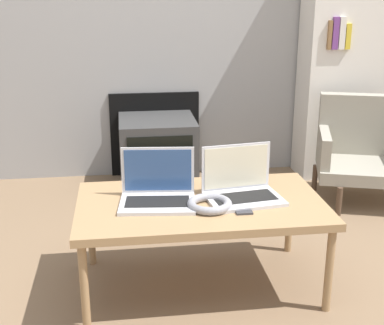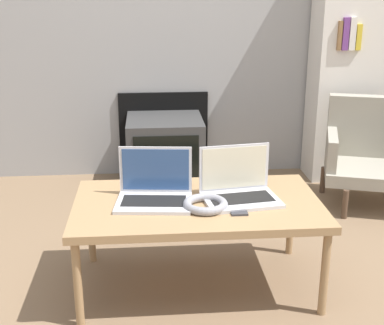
{
  "view_description": "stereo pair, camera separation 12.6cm",
  "coord_description": "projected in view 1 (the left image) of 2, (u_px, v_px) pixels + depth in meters",
  "views": [
    {
      "loc": [
        -0.34,
        -1.95,
        1.37
      ],
      "look_at": [
        0.0,
        0.56,
        0.52
      ],
      "focal_mm": 50.0,
      "sensor_mm": 36.0,
      "label": 1
    },
    {
      "loc": [
        -0.21,
        -1.97,
        1.37
      ],
      "look_at": [
        0.0,
        0.56,
        0.52
      ],
      "focal_mm": 50.0,
      "sensor_mm": 36.0,
      "label": 2
    }
  ],
  "objects": [
    {
      "name": "armchair",
      "position": [
        364.0,
        147.0,
        3.53
      ],
      "size": [
        0.72,
        0.68,
        0.67
      ],
      "rotation": [
        0.0,
        0.0,
        -0.31
      ],
      "color": "gray",
      "rests_on": "ground_plane"
    },
    {
      "name": "laptop_left",
      "position": [
        158.0,
        191.0,
        2.41
      ],
      "size": [
        0.36,
        0.28,
        0.23
      ],
      "rotation": [
        0.0,
        0.0,
        -0.11
      ],
      "color": "silver",
      "rests_on": "table"
    },
    {
      "name": "ground_plane",
      "position": [
        209.0,
        317.0,
        2.31
      ],
      "size": [
        14.0,
        14.0,
        0.0
      ],
      "primitive_type": "plane",
      "color": "#7A6047"
    },
    {
      "name": "laptop_right",
      "position": [
        241.0,
        187.0,
        2.46
      ],
      "size": [
        0.36,
        0.29,
        0.23
      ],
      "rotation": [
        0.0,
        0.0,
        0.14
      ],
      "color": "silver",
      "rests_on": "table"
    },
    {
      "name": "phone",
      "position": [
        242.0,
        208.0,
        2.34
      ],
      "size": [
        0.07,
        0.14,
        0.01
      ],
      "color": "#333338",
      "rests_on": "table"
    },
    {
      "name": "headphones",
      "position": [
        210.0,
        204.0,
        2.35
      ],
      "size": [
        0.2,
        0.2,
        0.04
      ],
      "color": "gray",
      "rests_on": "table"
    },
    {
      "name": "tv",
      "position": [
        158.0,
        153.0,
        3.74
      ],
      "size": [
        0.52,
        0.52,
        0.49
      ],
      "color": "#383838",
      "rests_on": "ground_plane"
    },
    {
      "name": "table",
      "position": [
        201.0,
        208.0,
        2.43
      ],
      "size": [
        1.12,
        0.64,
        0.43
      ],
      "color": "#9E7A51",
      "rests_on": "ground_plane"
    },
    {
      "name": "bookshelf",
      "position": [
        357.0,
        58.0,
        3.83
      ],
      "size": [
        0.78,
        0.32,
        1.72
      ],
      "color": "silver",
      "rests_on": "ground_plane"
    }
  ]
}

